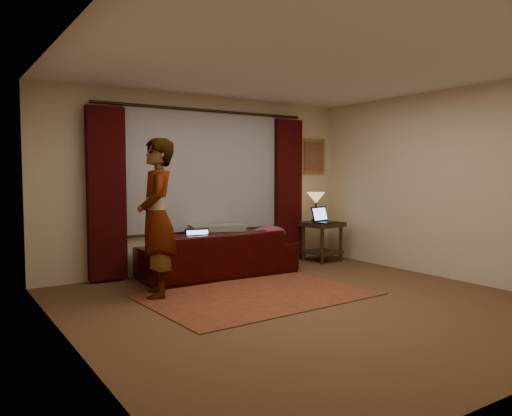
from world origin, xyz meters
The scene contains 19 objects.
floor centered at (0.00, 0.00, -0.01)m, with size 5.00×5.00×0.01m, color brown.
ceiling centered at (0.00, 0.00, 2.60)m, with size 5.00×5.00×0.02m, color silver.
wall_back centered at (0.00, 2.50, 1.30)m, with size 5.00×0.02×2.60m, color beige.
wall_left centered at (-2.50, 0.00, 1.30)m, with size 0.02×5.00×2.60m, color beige.
wall_right centered at (2.50, 0.00, 1.30)m, with size 0.02×5.00×2.60m, color beige.
sheer_curtain centered at (0.00, 2.44, 1.50)m, with size 2.50×0.05×1.80m, color #9F9FA7.
drape_left centered at (-1.50, 2.39, 1.18)m, with size 0.50×0.14×2.30m, color black.
drape_right centered at (1.50, 2.39, 1.18)m, with size 0.50×0.14×2.30m, color black.
curtain_rod centered at (0.00, 2.39, 2.38)m, with size 0.04×0.04×3.40m, color black.
picture_frame centered at (2.10, 2.47, 1.75)m, with size 0.50×0.04×0.60m, color #B88F3F.
sofa centered at (-0.07, 1.91, 0.44)m, with size 2.20×0.95×0.89m, color black.
throw_blanket centered at (0.06, 2.19, 0.89)m, with size 0.80×0.32×0.09m, color gray.
clothing_pile centered at (0.72, 1.80, 0.56)m, with size 0.52×0.40×0.22m, color #77344C.
laptop_sofa centered at (-0.44, 1.76, 0.57)m, with size 0.34×0.37×0.24m, color black, non-canonical shape.
area_rug centered at (-0.23, 0.64, 0.01)m, with size 2.60×1.73×0.01m, color brown.
end_table centered at (1.95, 2.02, 0.33)m, with size 0.57×0.57×0.65m, color black.
tiffany_lamp centered at (1.94, 2.18, 0.89)m, with size 0.30×0.30×0.49m, color olive, non-canonical shape.
laptop_table centered at (1.88, 1.86, 0.78)m, with size 0.36×0.39×0.26m, color black, non-canonical shape.
person centered at (-1.25, 1.24, 0.93)m, with size 0.55×0.55×1.86m, color gray.
Camera 1 is at (-3.45, -4.24, 1.45)m, focal length 35.00 mm.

